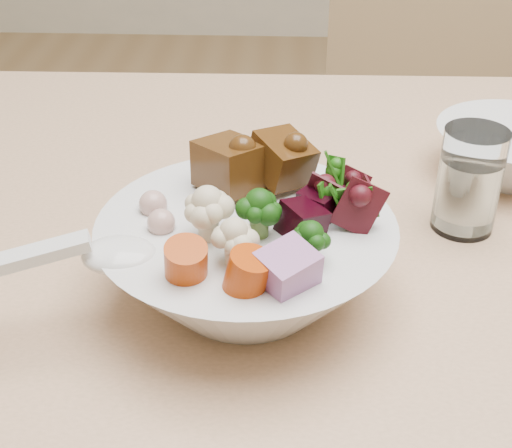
% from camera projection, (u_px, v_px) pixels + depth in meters
% --- Properties ---
extents(chair_far, '(0.48, 0.48, 0.87)m').
position_uv_depth(chair_far, '(408.00, 175.00, 1.47)').
color(chair_far, tan).
rests_on(chair_far, ground).
extents(food_bowl, '(0.25, 0.25, 0.14)m').
position_uv_depth(food_bowl, '(249.00, 253.00, 0.61)').
color(food_bowl, silver).
rests_on(food_bowl, dining_table).
extents(soup_spoon, '(0.17, 0.08, 0.03)m').
position_uv_depth(soup_spoon, '(93.00, 256.00, 0.55)').
color(soup_spoon, silver).
rests_on(soup_spoon, food_bowl).
extents(water_glass, '(0.06, 0.06, 0.11)m').
position_uv_depth(water_glass, '(468.00, 185.00, 0.69)').
color(water_glass, white).
rests_on(water_glass, dining_table).
extents(side_bowl, '(0.17, 0.17, 0.06)m').
position_uv_depth(side_bowl, '(511.00, 153.00, 0.80)').
color(side_bowl, silver).
rests_on(side_bowl, dining_table).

